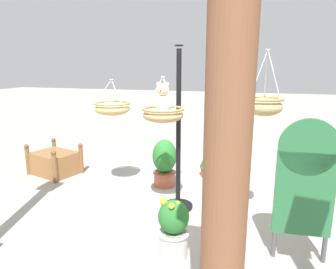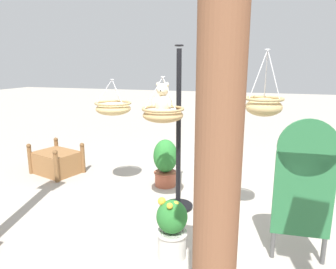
% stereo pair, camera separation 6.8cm
% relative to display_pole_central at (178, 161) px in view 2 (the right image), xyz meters
% --- Properties ---
extents(ground_plane, '(40.00, 40.00, 0.00)m').
position_rel_display_pole_central_xyz_m(ground_plane, '(0.10, 0.02, -0.72)').
color(ground_plane, '#A8A093').
extents(display_pole_central, '(0.44, 0.44, 2.35)m').
position_rel_display_pole_central_xyz_m(display_pole_central, '(0.00, 0.00, 0.00)').
color(display_pole_central, black).
rests_on(display_pole_central, ground).
extents(hanging_basket_with_teddy, '(0.57, 0.57, 0.60)m').
position_rel_display_pole_central_xyz_m(hanging_basket_with_teddy, '(0.15, 0.25, 0.72)').
color(hanging_basket_with_teddy, tan).
extents(teddy_bear, '(0.29, 0.25, 0.42)m').
position_rel_display_pole_central_xyz_m(teddy_bear, '(0.15, 0.27, 0.91)').
color(teddy_bear, beige).
extents(hanging_basket_left_high, '(0.46, 0.46, 0.78)m').
position_rel_display_pole_central_xyz_m(hanging_basket_left_high, '(-1.13, 0.29, 0.89)').
color(hanging_basket_left_high, tan).
extents(hanging_basket_right_low, '(0.58, 0.58, 0.57)m').
position_rel_display_pole_central_xyz_m(hanging_basket_right_low, '(1.17, -0.32, 0.69)').
color(hanging_basket_right_low, tan).
extents(greenhouse_pillar_left, '(0.45, 0.45, 3.01)m').
position_rel_display_pole_central_xyz_m(greenhouse_pillar_left, '(-0.91, 2.64, 0.74)').
color(greenhouse_pillar_left, brown).
rests_on(greenhouse_pillar_left, ground).
extents(wooden_planter_box, '(1.04, 0.91, 0.60)m').
position_rel_display_pole_central_xyz_m(wooden_planter_box, '(2.66, -0.75, -0.48)').
color(wooden_planter_box, olive).
rests_on(wooden_planter_box, ground).
extents(potted_plant_flowering_red, '(0.35, 0.35, 0.69)m').
position_rel_display_pole_central_xyz_m(potted_plant_flowering_red, '(-0.25, 1.19, -0.37)').
color(potted_plant_flowering_red, beige).
rests_on(potted_plant_flowering_red, ground).
extents(potted_plant_tall_leafy, '(0.42, 0.42, 0.83)m').
position_rel_display_pole_central_xyz_m(potted_plant_tall_leafy, '(0.44, -0.77, -0.30)').
color(potted_plant_tall_leafy, '#AD563D').
rests_on(potted_plant_tall_leafy, ground).
extents(potted_plant_bushy_green, '(0.41, 0.41, 0.68)m').
position_rel_display_pole_central_xyz_m(potted_plant_bushy_green, '(-0.28, -1.45, -0.38)').
color(potted_plant_bushy_green, '#AD563D').
rests_on(potted_plant_bushy_green, ground).
extents(display_sign_board, '(0.60, 0.08, 1.57)m').
position_rel_display_pole_central_xyz_m(display_sign_board, '(-1.58, 0.85, 0.21)').
color(display_sign_board, '#286B3D').
rests_on(display_sign_board, ground).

